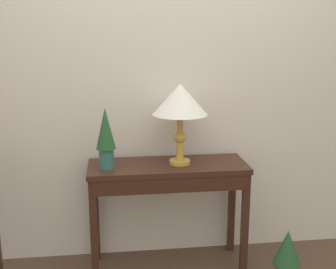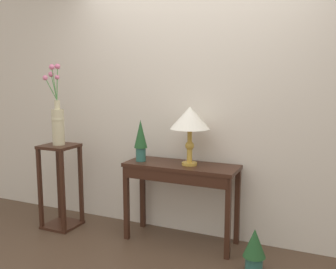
% 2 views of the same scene
% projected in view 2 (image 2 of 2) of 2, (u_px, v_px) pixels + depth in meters
% --- Properties ---
extents(back_wall_with_art, '(9.00, 0.10, 2.80)m').
position_uv_depth(back_wall_with_art, '(198.00, 94.00, 3.60)').
color(back_wall_with_art, beige).
rests_on(back_wall_with_art, ground).
extents(console_table, '(1.06, 0.39, 0.76)m').
position_uv_depth(console_table, '(180.00, 177.00, 3.45)').
color(console_table, '#381E14').
rests_on(console_table, ground).
extents(table_lamp, '(0.36, 0.36, 0.54)m').
position_uv_depth(table_lamp, '(190.00, 120.00, 3.36)').
color(table_lamp, gold).
rests_on(table_lamp, console_table).
extents(potted_plant_on_console, '(0.13, 0.13, 0.40)m').
position_uv_depth(potted_plant_on_console, '(141.00, 138.00, 3.55)').
color(potted_plant_on_console, '#2D665B').
rests_on(potted_plant_on_console, console_table).
extents(pedestal_stand_left, '(0.33, 0.33, 0.87)m').
position_uv_depth(pedestal_stand_left, '(61.00, 186.00, 3.87)').
color(pedestal_stand_left, '#381E14').
rests_on(pedestal_stand_left, ground).
extents(flower_vase_tall, '(0.19, 0.18, 0.82)m').
position_uv_depth(flower_vase_tall, '(58.00, 120.00, 3.77)').
color(flower_vase_tall, beige).
rests_on(flower_vase_tall, pedestal_stand_left).
extents(potted_plant_floor, '(0.18, 0.18, 0.37)m').
position_uv_depth(potted_plant_floor, '(254.00, 248.00, 2.97)').
color(potted_plant_floor, '#2D665B').
rests_on(potted_plant_floor, ground).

